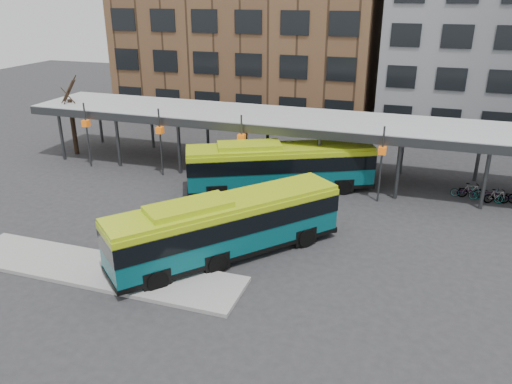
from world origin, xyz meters
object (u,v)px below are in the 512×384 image
object	(u,v)px
tree	(73,124)
bus_rear	(279,166)
bus_front	(226,225)
pedestrian	(139,257)

from	to	relation	value
tree	bus_rear	xyz separation A→B (m)	(17.65, -2.51, -0.71)
tree	bus_front	size ratio (longest dim) A/B	0.53
bus_front	bus_rear	world-z (taller)	bus_rear
tree	bus_rear	size ratio (longest dim) A/B	0.47
tree	bus_rear	distance (m)	17.84
tree	bus_front	distance (m)	21.20
tree	bus_rear	bearing A→B (deg)	-8.09
bus_front	bus_rear	size ratio (longest dim) A/B	0.89
bus_front	bus_rear	distance (m)	9.24
pedestrian	tree	bearing A→B (deg)	87.91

